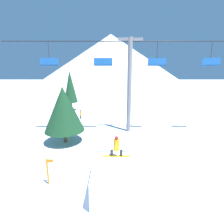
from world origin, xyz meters
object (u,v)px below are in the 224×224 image
object	(u,v)px
snow_ramp	(112,178)
trail_marker	(48,171)
snowboarder	(116,147)
pine_tree_near	(63,109)
distant_skier	(80,114)

from	to	relation	value
snow_ramp	trail_marker	size ratio (longest dim) A/B	2.06
snowboarder	pine_tree_near	distance (m)	7.26
snowboarder	trail_marker	xyz separation A→B (m)	(-3.91, -0.51, -1.25)
distant_skier	snow_ramp	bearing A→B (deg)	-73.58
snow_ramp	pine_tree_near	bearing A→B (deg)	123.01
snowboarder	trail_marker	distance (m)	4.14
pine_tree_near	trail_marker	bearing A→B (deg)	-84.32
snowboarder	pine_tree_near	bearing A→B (deg)	128.96
distant_skier	trail_marker	bearing A→B (deg)	-87.58
snow_ramp	snowboarder	xyz separation A→B (m)	(0.25, 0.98, 1.36)
snowboarder	distant_skier	size ratio (longest dim) A/B	1.29
snow_ramp	pine_tree_near	xyz separation A→B (m)	(-4.27, 6.57, 2.34)
snow_ramp	trail_marker	xyz separation A→B (m)	(-3.66, 0.47, 0.11)
trail_marker	distant_skier	size ratio (longest dim) A/B	1.31
snow_ramp	distant_skier	bearing A→B (deg)	106.42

